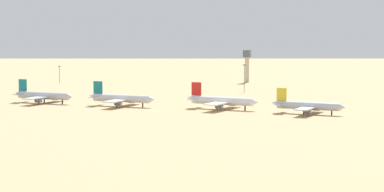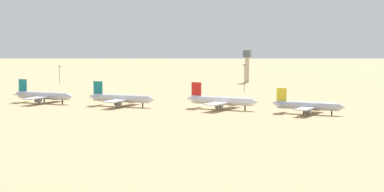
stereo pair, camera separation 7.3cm
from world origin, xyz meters
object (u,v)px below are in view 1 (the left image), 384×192
Objects in this scene: parked_jet_yellow_4 at (307,106)px; control_tower at (247,63)px; light_pole_west at (244,76)px; light_pole_mid at (59,73)px; parked_jet_teal_2 at (121,98)px; parked_jet_teal_1 at (43,96)px; parked_jet_red_3 at (221,101)px.

control_tower is at bearing 119.84° from parked_jet_yellow_4.
control_tower reaches higher than light_pole_west.
light_pole_mid is (-128.43, -52.66, -7.03)m from control_tower.
control_tower reaches higher than light_pole_mid.
light_pole_west is at bearing 126.26° from parked_jet_yellow_4.
parked_jet_teal_1 is at bearing -177.78° from parked_jet_teal_2.
light_pole_west is (-57.69, 107.33, 6.11)m from parked_jet_yellow_4.
control_tower is (19.65, 188.22, 10.42)m from parked_jet_teal_2.
parked_jet_yellow_4 is at bearing -34.26° from light_pole_mid.
parked_jet_teal_2 is at bearing -95.96° from control_tower.
parked_jet_yellow_4 is at bearing 4.32° from parked_jet_teal_1.
light_pole_west reaches higher than parked_jet_yellow_4.
light_pole_west is (19.60, -85.48, -4.57)m from control_tower.
light_pole_mid is at bearing 149.89° from parked_jet_red_3.
light_pole_mid is at bearing 133.47° from parked_jet_teal_2.
control_tower is at bearing 22.30° from light_pole_mid.
parked_jet_red_3 is 44.65m from parked_jet_yellow_4.
control_tower is at bearing 77.43° from parked_jet_teal_1.
parked_jet_teal_1 is 1.58× the size of control_tower.
parked_jet_teal_2 is 3.00× the size of light_pole_mid.
light_pole_west is at bearing -12.50° from light_pole_mid.
parked_jet_teal_2 is 173.84m from light_pole_mid.
light_pole_west reaches higher than parked_jet_red_3.
light_pole_west is at bearing 73.81° from parked_jet_teal_2.
parked_jet_teal_1 is 132.35m from light_pole_west.
parked_jet_teal_2 reaches higher than parked_jet_yellow_4.
parked_jet_yellow_4 is (96.94, -4.59, -0.26)m from parked_jet_teal_2.
control_tower is 87.82m from light_pole_west.
parked_jet_yellow_4 is 1.49× the size of control_tower.
parked_jet_teal_1 is 1.06× the size of parked_jet_yellow_4.
parked_jet_red_3 is 3.08× the size of light_pole_mid.
parked_jet_teal_2 is at bearing -110.91° from light_pole_west.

